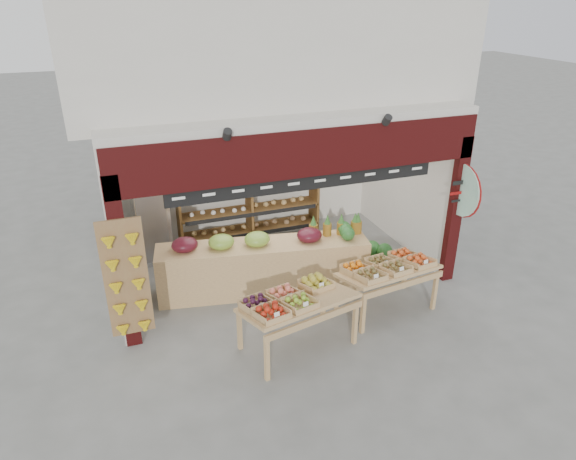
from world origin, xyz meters
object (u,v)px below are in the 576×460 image
(mid_counter, at_px, (263,265))
(display_table_right, at_px, (388,268))
(back_shelving, at_px, (249,191))
(refrigerator, at_px, (151,222))
(cardboard_stack, at_px, (209,267))
(display_table_left, at_px, (290,302))
(watermelon_pile, at_px, (381,261))

(mid_counter, distance_m, display_table_right, 2.12)
(back_shelving, height_order, display_table_right, back_shelving)
(back_shelving, distance_m, refrigerator, 1.98)
(mid_counter, height_order, display_table_right, mid_counter)
(display_table_right, bearing_deg, cardboard_stack, 141.83)
(mid_counter, bearing_deg, display_table_left, -94.04)
(refrigerator, distance_m, cardboard_stack, 1.49)
(mid_counter, height_order, display_table_left, mid_counter)
(refrigerator, xyz_separation_m, mid_counter, (1.64, -1.81, -0.31))
(back_shelving, relative_size, display_table_right, 1.77)
(back_shelving, height_order, refrigerator, back_shelving)
(cardboard_stack, height_order, watermelon_pile, cardboard_stack)
(mid_counter, relative_size, display_table_left, 2.07)
(display_table_left, bearing_deg, refrigerator, 113.60)
(display_table_left, bearing_deg, cardboard_stack, 106.18)
(display_table_left, distance_m, watermelon_pile, 2.87)
(cardboard_stack, distance_m, mid_counter, 1.11)
(refrigerator, bearing_deg, display_table_right, -47.55)
(back_shelving, bearing_deg, display_table_left, -96.85)
(back_shelving, height_order, cardboard_stack, back_shelving)
(refrigerator, relative_size, display_table_right, 0.98)
(back_shelving, distance_m, display_table_right, 3.42)
(back_shelving, distance_m, display_table_left, 3.57)
(mid_counter, bearing_deg, cardboard_stack, 138.61)
(display_table_right, height_order, watermelon_pile, display_table_right)
(cardboard_stack, distance_m, display_table_left, 2.54)
(cardboard_stack, distance_m, watermelon_pile, 3.18)
(back_shelving, distance_m, watermelon_pile, 2.94)
(back_shelving, xyz_separation_m, cardboard_stack, (-1.11, -1.14, -0.91))
(refrigerator, xyz_separation_m, display_table_left, (1.52, -3.48, -0.00))
(display_table_left, height_order, watermelon_pile, display_table_left)
(cardboard_stack, bearing_deg, display_table_right, -38.17)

